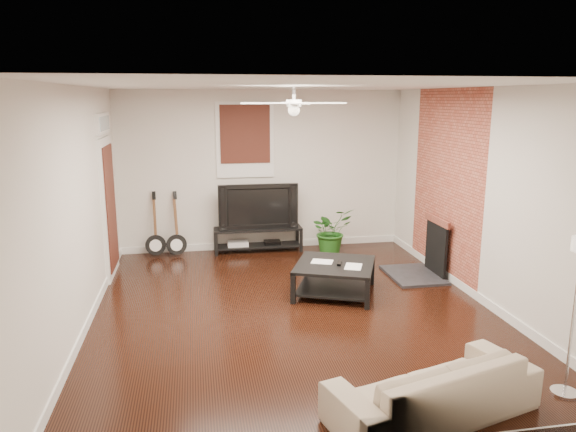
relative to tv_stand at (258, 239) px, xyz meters
name	(u,v)px	position (x,y,z in m)	size (l,w,h in m)	color
room	(294,203)	(0.12, -2.78, 1.18)	(5.01, 6.01, 2.81)	black
brick_accent	(446,185)	(2.61, -1.78, 1.18)	(0.02, 2.20, 2.80)	#A74935
fireplace	(424,247)	(2.32, -1.78, 0.24)	(0.80, 1.10, 0.92)	black
window_back	(245,140)	(-0.18, 0.19, 1.73)	(1.00, 0.06, 1.30)	#37160F
door_left	(109,194)	(-2.34, -0.88, 1.03)	(0.08, 1.00, 2.50)	white
tv_stand	(258,239)	(0.00, 0.00, 0.00)	(1.54, 0.41, 0.43)	black
tv	(257,205)	(0.00, 0.02, 0.61)	(1.38, 0.18, 0.79)	black
coffee_table	(335,278)	(0.79, -2.28, 0.00)	(1.03, 1.03, 0.43)	black
sofa	(433,386)	(0.86, -5.27, 0.05)	(1.83, 0.72, 0.54)	tan
floor_lamp	(573,318)	(2.21, -5.17, 0.53)	(0.25, 0.25, 1.50)	white
potted_plant	(331,231)	(1.25, -0.31, 0.18)	(0.72, 0.62, 0.80)	#215E1B
guitar_left	(155,225)	(-1.76, -0.03, 0.35)	(0.35, 0.25, 1.12)	black
guitar_right	(176,224)	(-1.41, -0.06, 0.35)	(0.35, 0.25, 1.12)	black
ceiling_fan	(294,103)	(0.12, -2.78, 2.38)	(1.24, 1.24, 0.32)	white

